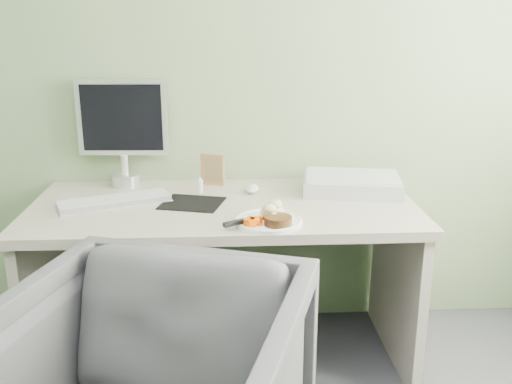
{
  "coord_description": "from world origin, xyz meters",
  "views": [
    {
      "loc": [
        0.01,
        -0.64,
        1.46
      ],
      "look_at": [
        0.13,
        1.5,
        0.82
      ],
      "focal_mm": 40.0,
      "sensor_mm": 36.0,
      "label": 1
    }
  ],
  "objects": [
    {
      "name": "eyedrop_bottle",
      "position": [
        -0.1,
        1.79,
        0.76
      ],
      "size": [
        0.03,
        0.03,
        0.07
      ],
      "color": "white",
      "rests_on": "desk"
    },
    {
      "name": "mousepad",
      "position": [
        -0.13,
        1.63,
        0.73
      ],
      "size": [
        0.29,
        0.27,
        0.0
      ],
      "primitive_type": "cube",
      "rotation": [
        0.0,
        0.0,
        -0.26
      ],
      "color": "black",
      "rests_on": "desk"
    },
    {
      "name": "carrot_heap",
      "position": [
        0.11,
        1.32,
        0.76
      ],
      "size": [
        0.07,
        0.06,
        0.04
      ],
      "primitive_type": "cube",
      "rotation": [
        0.0,
        0.0,
        -0.06
      ],
      "color": "#FF5E05",
      "rests_on": "plate"
    },
    {
      "name": "scanner",
      "position": [
        0.57,
        1.77,
        0.76
      ],
      "size": [
        0.46,
        0.35,
        0.07
      ],
      "primitive_type": "cube",
      "rotation": [
        0.0,
        0.0,
        -0.17
      ],
      "color": "#A7A9AE",
      "rests_on": "desk"
    },
    {
      "name": "desk",
      "position": [
        0.0,
        1.62,
        0.55
      ],
      "size": [
        1.6,
        0.75,
        0.73
      ],
      "color": "#BDAE9E",
      "rests_on": "floor"
    },
    {
      "name": "steak",
      "position": [
        0.2,
        1.32,
        0.76
      ],
      "size": [
        0.12,
        0.12,
        0.03
      ],
      "primitive_type": "cylinder",
      "rotation": [
        0.0,
        0.0,
        0.18
      ],
      "color": "black",
      "rests_on": "plate"
    },
    {
      "name": "steak_knife",
      "position": [
        0.07,
        1.33,
        0.76
      ],
      "size": [
        0.2,
        0.13,
        0.02
      ],
      "rotation": [
        0.0,
        0.0,
        0.54
      ],
      "color": "silver",
      "rests_on": "plate"
    },
    {
      "name": "photo_frame",
      "position": [
        -0.05,
        1.91,
        0.8
      ],
      "size": [
        0.11,
        0.06,
        0.14
      ],
      "primitive_type": "cube",
      "rotation": [
        0.0,
        0.0,
        -0.41
      ],
      "color": "#9E7A49",
      "rests_on": "desk"
    },
    {
      "name": "plate",
      "position": [
        0.17,
        1.38,
        0.74
      ],
      "size": [
        0.26,
        0.26,
        0.01
      ],
      "primitive_type": "cylinder",
      "color": "white",
      "rests_on": "desk"
    },
    {
      "name": "computer_mouse",
      "position": [
        0.13,
        1.78,
        0.75
      ],
      "size": [
        0.06,
        0.1,
        0.04
      ],
      "primitive_type": "ellipsoid",
      "rotation": [
        0.0,
        0.0,
        -0.07
      ],
      "color": "white",
      "rests_on": "desk"
    },
    {
      "name": "wall_back",
      "position": [
        0.0,
        2.0,
        1.35
      ],
      "size": [
        3.5,
        0.0,
        3.5
      ],
      "primitive_type": "plane",
      "rotation": [
        1.57,
        0.0,
        0.0
      ],
      "color": "#6D875E",
      "rests_on": "floor"
    },
    {
      "name": "monitor",
      "position": [
        -0.45,
        1.94,
        1.0
      ],
      "size": [
        0.41,
        0.13,
        0.49
      ],
      "rotation": [
        0.0,
        0.0,
        -0.05
      ],
      "color": "silver",
      "rests_on": "desk"
    },
    {
      "name": "potato_pile",
      "position": [
        0.2,
        1.41,
        0.77
      ],
      "size": [
        0.13,
        0.11,
        0.06
      ],
      "primitive_type": "ellipsoid",
      "rotation": [
        0.0,
        0.0,
        -0.3
      ],
      "color": "tan",
      "rests_on": "plate"
    },
    {
      "name": "keyboard",
      "position": [
        -0.45,
        1.64,
        0.75
      ],
      "size": [
        0.47,
        0.3,
        0.02
      ],
      "primitive_type": "cube",
      "rotation": [
        0.0,
        0.0,
        0.4
      ],
      "color": "white",
      "rests_on": "desk"
    }
  ]
}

